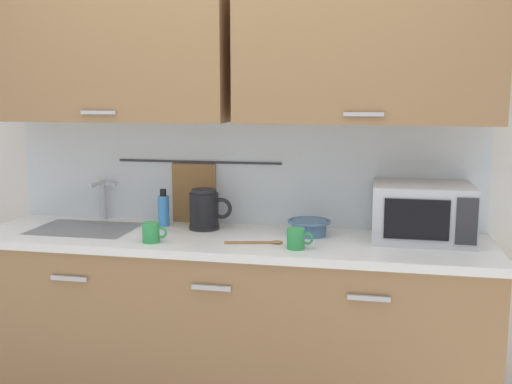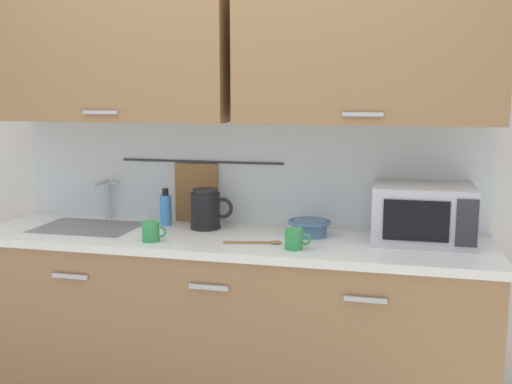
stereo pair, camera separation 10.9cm
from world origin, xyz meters
TOP-DOWN VIEW (x-y plane):
  - counter_unit at (-0.01, 0.30)m, footprint 2.53×0.64m
  - back_wall_assembly at (-0.00, 0.53)m, footprint 3.70×0.41m
  - sink_faucet at (-0.77, 0.53)m, footprint 0.09×0.17m
  - microwave at (0.92, 0.41)m, footprint 0.46×0.35m
  - electric_kettle at (-0.16, 0.44)m, footprint 0.23×0.16m
  - dish_soap_bottle at (-0.39, 0.47)m, footprint 0.06×0.06m
  - mug_near_sink at (-0.32, 0.12)m, footprint 0.12×0.08m
  - mixing_bowl at (0.39, 0.40)m, footprint 0.21×0.21m
  - mug_by_kettle at (0.36, 0.13)m, footprint 0.12×0.08m
  - wooden_spoon at (0.19, 0.19)m, footprint 0.27×0.09m

SIDE VIEW (x-z plane):
  - counter_unit at x=-0.01m, z-range 0.01..0.91m
  - wooden_spoon at x=0.19m, z-range 0.90..0.91m
  - mixing_bowl at x=0.39m, z-range 0.91..0.98m
  - mug_near_sink at x=-0.32m, z-range 0.90..1.00m
  - mug_by_kettle at x=0.36m, z-range 0.90..1.00m
  - dish_soap_bottle at x=-0.39m, z-range 0.89..1.08m
  - electric_kettle at x=-0.16m, z-range 0.90..1.11m
  - microwave at x=0.92m, z-range 0.90..1.17m
  - sink_faucet at x=-0.77m, z-range 0.93..1.15m
  - back_wall_assembly at x=0.00m, z-range 0.27..2.77m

